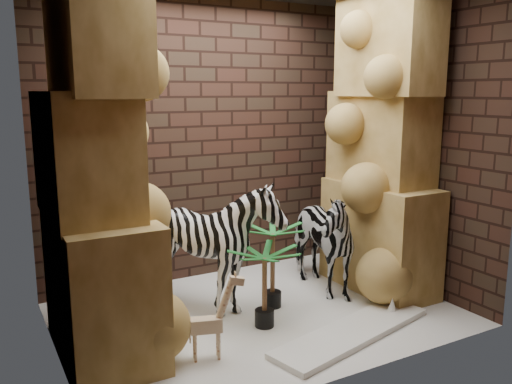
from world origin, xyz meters
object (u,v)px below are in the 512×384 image
giraffe_toy (206,316)px  surfboard (353,332)px  zebra_right (316,230)px  palm_front (273,266)px  palm_back (265,287)px  zebra_left (214,252)px

giraffe_toy → surfboard: size_ratio=0.42×
zebra_right → palm_front: 0.67m
palm_back → surfboard: 0.83m
zebra_right → zebra_left: 1.14m
zebra_right → zebra_left: size_ratio=1.01×
zebra_right → zebra_left: (-1.13, 0.01, -0.07)m
zebra_left → palm_back: 0.60m
palm_front → palm_back: (-0.28, -0.34, -0.05)m
surfboard → palm_front: bearing=95.1°
giraffe_toy → palm_back: size_ratio=0.97×
zebra_left → giraffe_toy: bearing=-110.9°
zebra_left → palm_back: size_ratio=1.75×
zebra_left → palm_front: (0.53, -0.17, -0.16)m
zebra_right → palm_back: 1.05m
giraffe_toy → palm_back: bearing=39.7°
palm_back → zebra_left: bearing=116.0°
palm_front → surfboard: bearing=-71.5°
zebra_right → surfboard: size_ratio=0.77×
giraffe_toy → palm_front: bearing=50.0°
zebra_left → palm_front: bearing=-9.6°
giraffe_toy → surfboard: (1.24, -0.23, -0.33)m
zebra_right → palm_front: zebra_right is taller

